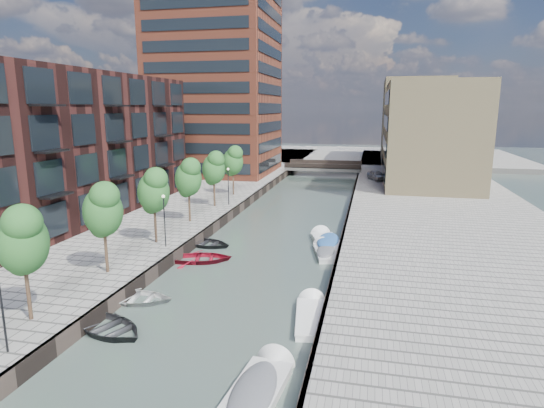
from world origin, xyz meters
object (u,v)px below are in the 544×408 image
(tree_1, at_px, (22,238))
(motorboat_4, at_px, (325,252))
(sloop_4, at_px, (206,246))
(motorboat_3, at_px, (326,242))
(tree_5, at_px, (214,167))
(sloop_0, at_px, (109,332))
(tree_6, at_px, (233,160))
(sloop_3, at_px, (137,302))
(sloop_2, at_px, (201,261))
(motorboat_1, at_px, (258,390))
(motorboat_2, at_px, (312,315))
(car, at_px, (377,175))
(tree_2, at_px, (103,208))
(tree_4, at_px, (188,177))
(bridge, at_px, (324,167))
(tree_3, at_px, (153,189))

(tree_1, height_order, motorboat_4, tree_1)
(sloop_4, distance_m, motorboat_3, 10.45)
(sloop_4, xyz_separation_m, motorboat_3, (10.11, 2.65, 0.23))
(tree_5, xyz_separation_m, sloop_0, (3.51, -26.67, -5.31))
(tree_6, relative_size, sloop_3, 1.35)
(sloop_2, relative_size, motorboat_1, 0.83)
(sloop_2, distance_m, motorboat_2, 12.27)
(tree_6, xyz_separation_m, motorboat_3, (13.21, -15.45, -5.08))
(motorboat_4, distance_m, car, 34.10)
(tree_2, distance_m, sloop_3, 6.42)
(sloop_3, height_order, car, car)
(tree_5, distance_m, sloop_3, 23.68)
(tree_5, bearing_deg, motorboat_3, -32.60)
(sloop_2, bearing_deg, sloop_4, 0.92)
(tree_2, height_order, motorboat_4, tree_2)
(tree_6, bearing_deg, tree_4, -90.00)
(tree_2, bearing_deg, bridge, 81.05)
(motorboat_2, bearing_deg, motorboat_1, -99.10)
(tree_4, relative_size, motorboat_4, 1.23)
(tree_6, distance_m, car, 23.82)
(sloop_0, bearing_deg, tree_3, 38.25)
(motorboat_1, bearing_deg, sloop_3, 142.19)
(tree_1, xyz_separation_m, sloop_0, (3.51, 1.33, -5.31))
(tree_2, distance_m, motorboat_1, 16.42)
(tree_1, bearing_deg, sloop_4, 79.60)
(bridge, bearing_deg, tree_4, -102.00)
(tree_2, xyz_separation_m, motorboat_4, (13.35, 9.93, -5.12))
(tree_3, relative_size, tree_6, 1.00)
(tree_4, height_order, sloop_4, tree_4)
(bridge, relative_size, sloop_3, 2.94)
(motorboat_2, distance_m, car, 45.54)
(tree_4, distance_m, sloop_4, 7.39)
(sloop_4, xyz_separation_m, motorboat_4, (10.25, 0.03, 0.19))
(tree_6, distance_m, sloop_0, 34.26)
(tree_5, xyz_separation_m, car, (17.51, 22.74, -3.60))
(sloop_0, relative_size, motorboat_4, 0.99)
(tree_6, distance_m, motorboat_4, 23.04)
(motorboat_2, relative_size, motorboat_3, 0.85)
(tree_5, height_order, motorboat_3, tree_5)
(tree_4, bearing_deg, bridge, 78.00)
(tree_5, bearing_deg, bridge, 75.56)
(tree_2, relative_size, tree_6, 1.00)
(sloop_0, relative_size, car, 1.15)
(sloop_0, bearing_deg, tree_6, 28.72)
(bridge, xyz_separation_m, motorboat_2, (5.31, -55.62, -1.29))
(tree_5, bearing_deg, sloop_3, -82.28)
(tree_1, bearing_deg, motorboat_4, 51.74)
(tree_5, bearing_deg, motorboat_2, -58.60)
(bridge, relative_size, sloop_2, 2.75)
(bridge, bearing_deg, sloop_3, -95.52)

